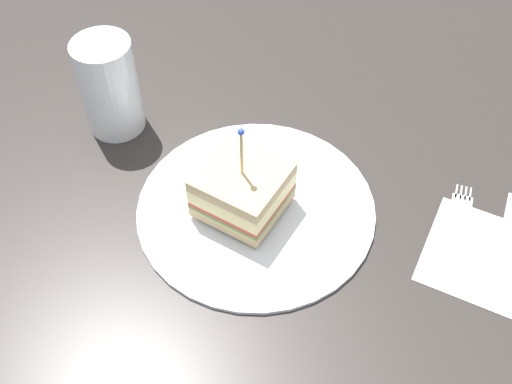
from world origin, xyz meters
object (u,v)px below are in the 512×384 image
object	(u,v)px
sandwich_half_center	(243,189)
fork	(460,219)
plate	(256,207)
knife	(508,234)
drink_glass	(110,91)
napkin	(479,255)

from	to	relation	value
sandwich_half_center	fork	bearing A→B (deg)	16.20
plate	knife	xyz separation A→B (cm)	(25.90, 5.34, -0.29)
sandwich_half_center	drink_glass	size ratio (longest dim) A/B	0.96
napkin	knife	bearing A→B (deg)	53.49
fork	knife	size ratio (longest dim) A/B	0.92
plate	sandwich_half_center	world-z (taller)	sandwich_half_center
sandwich_half_center	napkin	size ratio (longest dim) A/B	0.97
plate	napkin	size ratio (longest dim) A/B	2.19
fork	knife	xyz separation A→B (cm)	(5.06, -0.44, 0.00)
sandwich_half_center	knife	world-z (taller)	sandwich_half_center
drink_glass	knife	size ratio (longest dim) A/B	0.86
sandwich_half_center	drink_glass	xyz separation A→B (cm)	(-18.89, 7.66, 1.63)
fork	drink_glass	bearing A→B (deg)	178.27
drink_glass	knife	world-z (taller)	drink_glass
napkin	knife	xyz separation A→B (cm)	(2.61, 3.53, 0.10)
fork	knife	distance (cm)	5.08
plate	knife	size ratio (longest dim) A/B	1.88
drink_glass	knife	bearing A→B (deg)	-2.09
sandwich_half_center	drink_glass	bearing A→B (deg)	157.94
knife	napkin	bearing A→B (deg)	-126.51
napkin	fork	size ratio (longest dim) A/B	0.93
drink_glass	sandwich_half_center	bearing A→B (deg)	-22.06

